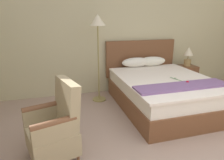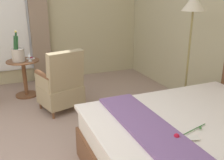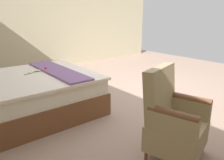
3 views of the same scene
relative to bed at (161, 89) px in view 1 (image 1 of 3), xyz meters
The scene contains 6 objects.
wall_headboard_side 1.63m from the bed, 112.32° to the left, with size 6.62×0.12×2.76m.
bed is the anchor object (origin of this frame).
nightstand 1.29m from the bed, 33.47° to the left, with size 0.45×0.37×0.58m.
bedside_lamp 1.39m from the bed, 33.47° to the left, with size 0.22×0.22×0.45m.
floor_lamp_brass 1.69m from the bed, 151.82° to the left, with size 0.32×0.32×1.76m.
armchair_by_window 2.28m from the bed, 153.05° to the right, with size 0.71×0.71×0.99m.
Camera 1 is at (-1.48, -1.10, 1.69)m, focal length 32.00 mm.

